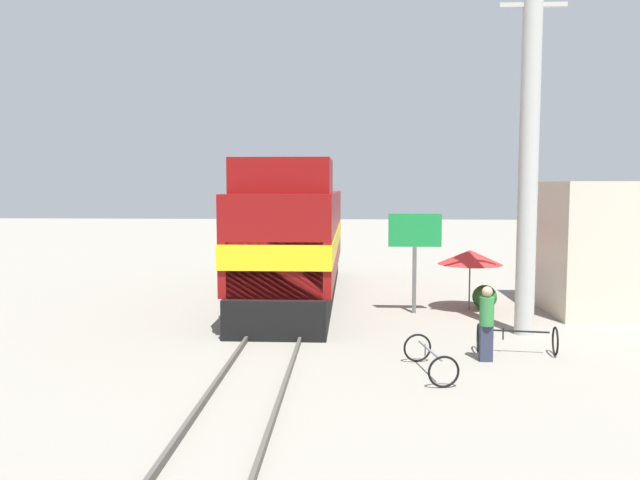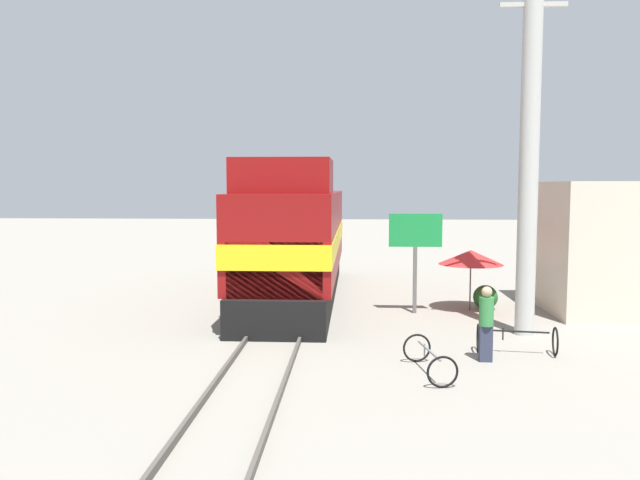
{
  "view_description": "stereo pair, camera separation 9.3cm",
  "coord_description": "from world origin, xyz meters",
  "px_view_note": "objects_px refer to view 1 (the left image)",
  "views": [
    {
      "loc": [
        2.09,
        -18.07,
        4.16
      ],
      "look_at": [
        1.2,
        -0.82,
        2.66
      ],
      "focal_mm": 35.0,
      "sensor_mm": 36.0,
      "label": 1
    },
    {
      "loc": [
        2.19,
        -18.07,
        4.16
      ],
      "look_at": [
        1.2,
        -0.82,
        2.66
      ],
      "focal_mm": 35.0,
      "sensor_mm": 36.0,
      "label": 2
    }
  ],
  "objects_px": {
    "vendor_umbrella": "(470,257)",
    "bicycle_spare": "(430,358)",
    "billboard_sign": "(415,239)",
    "person_bystander": "(487,320)",
    "utility_pole": "(529,149)",
    "bicycle": "(516,339)",
    "locomotive": "(295,242)"
  },
  "relations": [
    {
      "from": "utility_pole",
      "to": "bicycle",
      "type": "height_order",
      "value": "utility_pole"
    },
    {
      "from": "locomotive",
      "to": "vendor_umbrella",
      "type": "xyz_separation_m",
      "value": [
        6.04,
        -1.57,
        -0.34
      ]
    },
    {
      "from": "utility_pole",
      "to": "bicycle",
      "type": "distance_m",
      "value": 5.29
    },
    {
      "from": "vendor_umbrella",
      "to": "bicycle_spare",
      "type": "height_order",
      "value": "vendor_umbrella"
    },
    {
      "from": "bicycle",
      "to": "vendor_umbrella",
      "type": "bearing_deg",
      "value": -170.74
    },
    {
      "from": "billboard_sign",
      "to": "bicycle_spare",
      "type": "bearing_deg",
      "value": -92.67
    },
    {
      "from": "utility_pole",
      "to": "bicycle_spare",
      "type": "bearing_deg",
      "value": -128.55
    },
    {
      "from": "vendor_umbrella",
      "to": "bicycle_spare",
      "type": "relative_size",
      "value": 1.04
    },
    {
      "from": "locomotive",
      "to": "bicycle_spare",
      "type": "height_order",
      "value": "locomotive"
    },
    {
      "from": "utility_pole",
      "to": "billboard_sign",
      "type": "distance_m",
      "value": 4.8
    },
    {
      "from": "vendor_umbrella",
      "to": "person_bystander",
      "type": "height_order",
      "value": "vendor_umbrella"
    },
    {
      "from": "utility_pole",
      "to": "billboard_sign",
      "type": "height_order",
      "value": "utility_pole"
    },
    {
      "from": "locomotive",
      "to": "bicycle_spare",
      "type": "relative_size",
      "value": 6.45
    },
    {
      "from": "utility_pole",
      "to": "person_bystander",
      "type": "xyz_separation_m",
      "value": [
        -1.65,
        -2.82,
        -4.18
      ]
    },
    {
      "from": "utility_pole",
      "to": "vendor_umbrella",
      "type": "distance_m",
      "value": 4.89
    },
    {
      "from": "vendor_umbrella",
      "to": "bicycle_spare",
      "type": "distance_m",
      "value": 7.79
    },
    {
      "from": "person_bystander",
      "to": "bicycle",
      "type": "bearing_deg",
      "value": 39.06
    },
    {
      "from": "vendor_umbrella",
      "to": "person_bystander",
      "type": "xyz_separation_m",
      "value": [
        -0.76,
        -6.24,
        -0.8
      ]
    },
    {
      "from": "utility_pole",
      "to": "vendor_umbrella",
      "type": "height_order",
      "value": "utility_pole"
    },
    {
      "from": "locomotive",
      "to": "billboard_sign",
      "type": "height_order",
      "value": "locomotive"
    },
    {
      "from": "vendor_umbrella",
      "to": "bicycle",
      "type": "distance_m",
      "value": 5.69
    },
    {
      "from": "utility_pole",
      "to": "billboard_sign",
      "type": "relative_size",
      "value": 3.14
    },
    {
      "from": "billboard_sign",
      "to": "person_bystander",
      "type": "relative_size",
      "value": 1.82
    },
    {
      "from": "locomotive",
      "to": "utility_pole",
      "type": "distance_m",
      "value": 9.07
    },
    {
      "from": "billboard_sign",
      "to": "bicycle",
      "type": "distance_m",
      "value": 5.69
    },
    {
      "from": "vendor_umbrella",
      "to": "person_bystander",
      "type": "distance_m",
      "value": 6.33
    },
    {
      "from": "bicycle",
      "to": "billboard_sign",
      "type": "bearing_deg",
      "value": -149.44
    },
    {
      "from": "person_bystander",
      "to": "vendor_umbrella",
      "type": "bearing_deg",
      "value": 83.07
    },
    {
      "from": "billboard_sign",
      "to": "bicycle",
      "type": "relative_size",
      "value": 1.66
    },
    {
      "from": "bicycle",
      "to": "bicycle_spare",
      "type": "bearing_deg",
      "value": -44.59
    },
    {
      "from": "utility_pole",
      "to": "person_bystander",
      "type": "relative_size",
      "value": 5.7
    },
    {
      "from": "vendor_umbrella",
      "to": "billboard_sign",
      "type": "relative_size",
      "value": 0.66
    }
  ]
}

